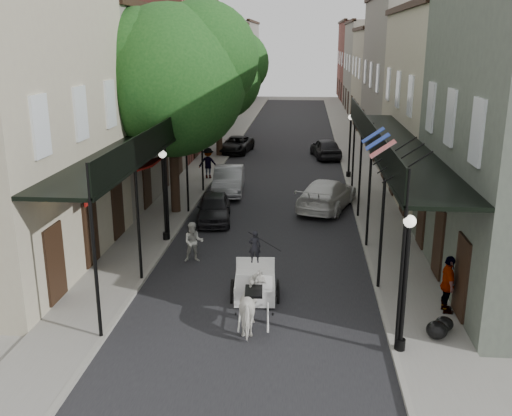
% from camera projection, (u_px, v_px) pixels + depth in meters
% --- Properties ---
extents(ground, '(140.00, 140.00, 0.00)m').
position_uv_depth(ground, '(252.00, 313.00, 17.32)').
color(ground, gray).
rests_on(ground, ground).
extents(road, '(8.00, 90.00, 0.01)m').
position_uv_depth(road, '(281.00, 170.00, 36.44)').
color(road, black).
rests_on(road, ground).
extents(sidewalk_left, '(2.20, 90.00, 0.12)m').
position_uv_depth(sidewalk_left, '(204.00, 168.00, 36.84)').
color(sidewalk_left, gray).
rests_on(sidewalk_left, ground).
extents(sidewalk_right, '(2.20, 90.00, 0.12)m').
position_uv_depth(sidewalk_right, '(360.00, 171.00, 36.00)').
color(sidewalk_right, gray).
rests_on(sidewalk_right, ground).
extents(building_row_left, '(5.00, 80.00, 10.50)m').
position_uv_depth(building_row_left, '(180.00, 76.00, 45.24)').
color(building_row_left, '#A8A286').
rests_on(building_row_left, ground).
extents(building_row_right, '(5.00, 80.00, 10.50)m').
position_uv_depth(building_row_right, '(400.00, 77.00, 43.80)').
color(building_row_right, gray).
rests_on(building_row_right, ground).
extents(gallery_left, '(2.20, 18.05, 4.88)m').
position_uv_depth(gallery_left, '(151.00, 140.00, 23.25)').
color(gallery_left, black).
rests_on(gallery_left, sidewalk_left).
extents(gallery_right, '(2.20, 18.05, 4.88)m').
position_uv_depth(gallery_right, '(389.00, 144.00, 22.45)').
color(gallery_right, black).
rests_on(gallery_right, sidewalk_right).
extents(tree_near, '(7.31, 6.80, 9.63)m').
position_uv_depth(tree_near, '(180.00, 75.00, 25.57)').
color(tree_near, '#382619').
rests_on(tree_near, sidewalk_left).
extents(tree_far, '(6.45, 6.00, 8.61)m').
position_uv_depth(tree_far, '(224.00, 73.00, 39.14)').
color(tree_far, '#382619').
rests_on(tree_far, sidewalk_left).
extents(lamppost_right_near, '(0.32, 0.32, 3.71)m').
position_uv_depth(lamppost_right_near, '(405.00, 282.00, 14.49)').
color(lamppost_right_near, black).
rests_on(lamppost_right_near, sidewalk_right).
extents(lamppost_left, '(0.32, 0.32, 3.71)m').
position_uv_depth(lamppost_left, '(164.00, 194.00, 22.82)').
color(lamppost_left, black).
rests_on(lamppost_left, sidewalk_left).
extents(lamppost_right_far, '(0.32, 0.32, 3.71)m').
position_uv_depth(lamppost_right_far, '(350.00, 145.00, 33.61)').
color(lamppost_right_far, black).
rests_on(lamppost_right_far, sidewalk_right).
extents(horse, '(0.92, 1.81, 1.49)m').
position_uv_depth(horse, '(254.00, 305.00, 16.15)').
color(horse, white).
rests_on(horse, ground).
extents(carriage, '(1.64, 2.28, 2.49)m').
position_uv_depth(carriage, '(255.00, 267.00, 18.31)').
color(carriage, black).
rests_on(carriage, ground).
extents(pedestrian_walking, '(0.84, 0.71, 1.53)m').
position_uv_depth(pedestrian_walking, '(194.00, 242.00, 21.15)').
color(pedestrian_walking, beige).
rests_on(pedestrian_walking, ground).
extents(pedestrian_sidewalk_left, '(1.20, 0.74, 1.80)m').
position_uv_depth(pedestrian_sidewalk_left, '(208.00, 163.00, 33.59)').
color(pedestrian_sidewalk_left, gray).
rests_on(pedestrian_sidewalk_left, sidewalk_left).
extents(pedestrian_sidewalk_right, '(0.44, 1.04, 1.78)m').
position_uv_depth(pedestrian_sidewalk_right, '(448.00, 284.00, 16.87)').
color(pedestrian_sidewalk_right, gray).
rests_on(pedestrian_sidewalk_right, sidewalk_right).
extents(car_left_near, '(1.93, 3.84, 1.25)m').
position_uv_depth(car_left_near, '(214.00, 208.00, 25.97)').
color(car_left_near, black).
rests_on(car_left_near, ground).
extents(car_left_mid, '(1.83, 4.47, 1.44)m').
position_uv_depth(car_left_mid, '(229.00, 180.00, 30.72)').
color(car_left_mid, '#A7A7AC').
rests_on(car_left_mid, ground).
extents(car_left_far, '(2.51, 4.50, 1.19)m').
position_uv_depth(car_left_far, '(236.00, 145.00, 41.94)').
color(car_left_far, black).
rests_on(car_left_far, ground).
extents(car_right_near, '(3.46, 5.40, 1.46)m').
position_uv_depth(car_right_near, '(327.00, 194.00, 27.88)').
color(car_right_near, silver).
rests_on(car_right_near, ground).
extents(car_right_far, '(2.36, 4.39, 1.42)m').
position_uv_depth(car_right_far, '(326.00, 148.00, 39.98)').
color(car_right_far, black).
rests_on(car_right_far, ground).
extents(trash_bags, '(0.84, 0.99, 0.49)m').
position_uv_depth(trash_bags, '(440.00, 328.00, 15.70)').
color(trash_bags, black).
rests_on(trash_bags, sidewalk_right).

